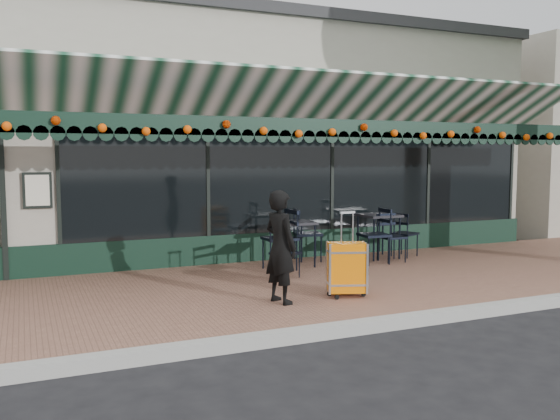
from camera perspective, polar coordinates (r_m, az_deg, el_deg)
name	(u,v)px	position (r m, az deg, el deg)	size (l,w,h in m)	color
ground	(387,327)	(7.27, 10.25, -11.04)	(80.00, 80.00, 0.00)	black
sidewalk	(312,287)	(8.92, 3.05, -7.38)	(18.00, 4.00, 0.15)	brown
curb	(391,323)	(7.18, 10.62, -10.62)	(18.00, 0.16, 0.15)	#9E9E99
restaurant_building	(201,145)	(14.17, -7.58, 6.23)	(12.00, 9.60, 4.50)	#9C9588
woman	(281,247)	(7.54, 0.05, -3.55)	(0.53, 0.35, 1.45)	black
suitcase	(347,268)	(7.97, 6.44, -5.62)	(0.56, 0.42, 1.13)	orange
cafe_table_a	(379,219)	(10.98, 9.48, -0.82)	(0.65, 0.65, 0.81)	black
cafe_table_b	(294,226)	(10.04, 1.40, -1.55)	(0.62, 0.62, 0.76)	black
chair_a_left	(374,236)	(10.43, 9.03, -2.45)	(0.49, 0.49, 0.98)	black
chair_a_right	(405,234)	(11.28, 11.90, -2.28)	(0.42, 0.42, 0.83)	black
chair_a_front	(392,238)	(10.67, 10.68, -2.62)	(0.43, 0.43, 0.86)	black
chair_b_left	(280,239)	(9.74, -0.03, -2.83)	(0.51, 0.51, 1.01)	black
chair_b_right	(308,234)	(10.57, 2.70, -2.36)	(0.47, 0.47, 0.95)	black
chair_b_front	(285,254)	(9.10, 0.50, -4.22)	(0.38, 0.38, 0.76)	black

